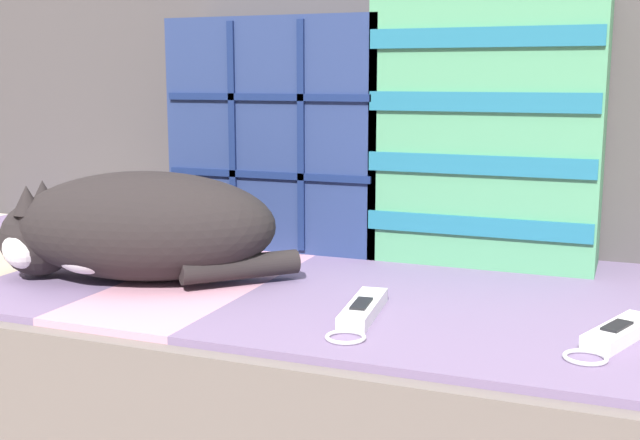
% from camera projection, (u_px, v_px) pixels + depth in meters
% --- Properties ---
extents(couch, '(1.71, 0.79, 0.40)m').
position_uv_depth(couch, '(290.00, 388.00, 1.32)').
color(couch, '#3D3838').
rests_on(couch, ground_plane).
extents(sofa_backrest, '(1.68, 0.14, 0.54)m').
position_uv_depth(sofa_backrest, '(356.00, 97.00, 1.54)').
color(sofa_backrest, '#474242').
rests_on(sofa_backrest, couch).
extents(throw_pillow_quilted, '(0.40, 0.14, 0.41)m').
position_uv_depth(throw_pillow_quilted, '(282.00, 134.00, 1.45)').
color(throw_pillow_quilted, navy).
rests_on(throw_pillow_quilted, couch).
extents(throw_pillow_striped, '(0.37, 0.14, 0.44)m').
position_uv_depth(throw_pillow_striped, '(487.00, 131.00, 1.31)').
color(throw_pillow_striped, '#4C9366').
rests_on(throw_pillow_striped, couch).
extents(sleeping_cat, '(0.45, 0.32, 0.17)m').
position_uv_depth(sleeping_cat, '(133.00, 228.00, 1.22)').
color(sleeping_cat, black).
rests_on(sleeping_cat, couch).
extents(game_remote_near, '(0.06, 0.20, 0.02)m').
position_uv_depth(game_remote_near, '(362.00, 311.00, 1.03)').
color(game_remote_near, white).
rests_on(game_remote_near, couch).
extents(game_remote_far, '(0.11, 0.19, 0.02)m').
position_uv_depth(game_remote_far, '(617.00, 334.00, 0.94)').
color(game_remote_far, white).
rests_on(game_remote_far, couch).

